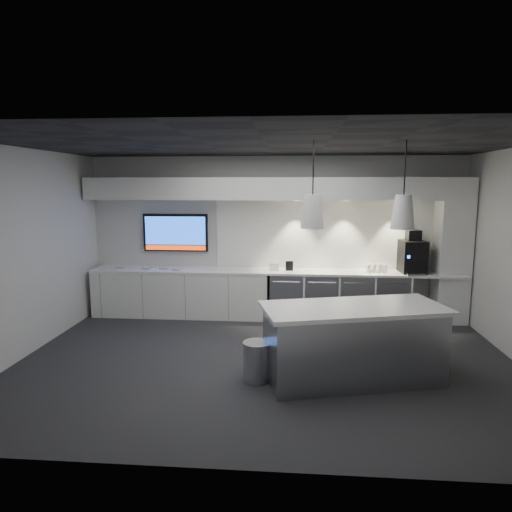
# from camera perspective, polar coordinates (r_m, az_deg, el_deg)

# --- Properties ---
(floor) EXTENTS (7.00, 7.00, 0.00)m
(floor) POSITION_cam_1_polar(r_m,az_deg,el_deg) (6.62, 1.28, -13.03)
(floor) COLOR #28282A
(floor) RESTS_ON ground
(ceiling) EXTENTS (7.00, 7.00, 0.00)m
(ceiling) POSITION_cam_1_polar(r_m,az_deg,el_deg) (6.16, 1.38, 13.79)
(ceiling) COLOR black
(ceiling) RESTS_ON wall_back
(wall_back) EXTENTS (7.00, 0.00, 7.00)m
(wall_back) POSITION_cam_1_polar(r_m,az_deg,el_deg) (8.69, 2.30, 2.48)
(wall_back) COLOR silver
(wall_back) RESTS_ON floor
(wall_front) EXTENTS (7.00, 0.00, 7.00)m
(wall_front) POSITION_cam_1_polar(r_m,az_deg,el_deg) (3.78, -0.93, -6.09)
(wall_front) COLOR silver
(wall_front) RESTS_ON floor
(wall_left) EXTENTS (0.00, 7.00, 7.00)m
(wall_left) POSITION_cam_1_polar(r_m,az_deg,el_deg) (7.31, -27.22, 0.26)
(wall_left) COLOR silver
(wall_left) RESTS_ON floor
(back_counter) EXTENTS (6.80, 0.65, 0.04)m
(back_counter) POSITION_cam_1_polar(r_m,az_deg,el_deg) (8.47, 2.18, -1.94)
(back_counter) COLOR white
(back_counter) RESTS_ON left_base_cabinets
(left_base_cabinets) EXTENTS (3.30, 0.63, 0.86)m
(left_base_cabinets) POSITION_cam_1_polar(r_m,az_deg,el_deg) (8.81, -9.32, -4.61)
(left_base_cabinets) COLOR white
(left_base_cabinets) RESTS_ON floor
(fridge_unit_a) EXTENTS (0.60, 0.61, 0.85)m
(fridge_unit_a) POSITION_cam_1_polar(r_m,az_deg,el_deg) (8.56, 3.84, -4.96)
(fridge_unit_a) COLOR #97999F
(fridge_unit_a) RESTS_ON floor
(fridge_unit_b) EXTENTS (0.60, 0.61, 0.85)m
(fridge_unit_b) POSITION_cam_1_polar(r_m,az_deg,el_deg) (8.57, 8.07, -5.00)
(fridge_unit_b) COLOR #97999F
(fridge_unit_b) RESTS_ON floor
(fridge_unit_c) EXTENTS (0.60, 0.61, 0.85)m
(fridge_unit_c) POSITION_cam_1_polar(r_m,az_deg,el_deg) (8.63, 12.27, -5.02)
(fridge_unit_c) COLOR #97999F
(fridge_unit_c) RESTS_ON floor
(fridge_unit_d) EXTENTS (0.60, 0.61, 0.85)m
(fridge_unit_d) POSITION_cam_1_polar(r_m,az_deg,el_deg) (8.74, 16.38, -5.01)
(fridge_unit_d) COLOR #97999F
(fridge_unit_d) RESTS_ON floor
(backsplash) EXTENTS (4.60, 0.03, 1.30)m
(backsplash) POSITION_cam_1_polar(r_m,az_deg,el_deg) (8.70, 10.23, 2.68)
(backsplash) COLOR white
(backsplash) RESTS_ON wall_back
(soffit) EXTENTS (6.90, 0.60, 0.40)m
(soffit) POSITION_cam_1_polar(r_m,az_deg,el_deg) (8.34, 2.25, 8.40)
(soffit) COLOR white
(soffit) RESTS_ON wall_back
(column) EXTENTS (0.55, 0.55, 2.60)m
(column) POSITION_cam_1_polar(r_m,az_deg,el_deg) (8.88, 23.31, 0.59)
(column) COLOR white
(column) RESTS_ON floor
(wall_tv) EXTENTS (1.25, 0.07, 0.72)m
(wall_tv) POSITION_cam_1_polar(r_m,az_deg,el_deg) (8.92, -10.02, 2.90)
(wall_tv) COLOR black
(wall_tv) RESTS_ON wall_back
(island) EXTENTS (2.45, 1.52, 0.97)m
(island) POSITION_cam_1_polar(r_m,az_deg,el_deg) (6.03, 12.01, -10.55)
(island) COLOR #97999F
(island) RESTS_ON floor
(bin) EXTENTS (0.36, 0.36, 0.50)m
(bin) POSITION_cam_1_polar(r_m,az_deg,el_deg) (5.96, 0.11, -13.01)
(bin) COLOR #97999F
(bin) RESTS_ON floor
(coffee_machine) EXTENTS (0.45, 0.62, 0.77)m
(coffee_machine) POSITION_cam_1_polar(r_m,az_deg,el_deg) (8.70, 18.97, 0.11)
(coffee_machine) COLOR black
(coffee_machine) RESTS_ON back_counter
(sign_black) EXTENTS (0.14, 0.04, 0.18)m
(sign_black) POSITION_cam_1_polar(r_m,az_deg,el_deg) (8.43, 4.19, -1.24)
(sign_black) COLOR black
(sign_black) RESTS_ON back_counter
(sign_white) EXTENTS (0.18, 0.06, 0.14)m
(sign_white) POSITION_cam_1_polar(r_m,az_deg,el_deg) (8.41, 2.28, -1.39)
(sign_white) COLOR white
(sign_white) RESTS_ON back_counter
(cup_cluster) EXTENTS (0.36, 0.17, 0.14)m
(cup_cluster) POSITION_cam_1_polar(r_m,az_deg,el_deg) (8.57, 14.84, -1.48)
(cup_cluster) COLOR white
(cup_cluster) RESTS_ON back_counter
(tray_a) EXTENTS (0.20, 0.20, 0.02)m
(tray_a) POSITION_cam_1_polar(r_m,az_deg,el_deg) (9.04, -16.63, -1.40)
(tray_a) COLOR #A5A5A5
(tray_a) RESTS_ON back_counter
(tray_b) EXTENTS (0.18, 0.18, 0.02)m
(tray_b) POSITION_cam_1_polar(r_m,az_deg,el_deg) (8.84, -13.47, -1.50)
(tray_b) COLOR #A5A5A5
(tray_b) RESTS_ON back_counter
(tray_c) EXTENTS (0.17, 0.17, 0.02)m
(tray_c) POSITION_cam_1_polar(r_m,az_deg,el_deg) (8.78, -11.45, -1.50)
(tray_c) COLOR #A5A5A5
(tray_c) RESTS_ON back_counter
(tray_d) EXTENTS (0.20, 0.20, 0.02)m
(tray_d) POSITION_cam_1_polar(r_m,az_deg,el_deg) (8.64, -9.81, -1.63)
(tray_d) COLOR #A5A5A5
(tray_d) RESTS_ON back_counter
(pendant_left) EXTENTS (0.29, 0.29, 1.11)m
(pendant_left) POSITION_cam_1_polar(r_m,az_deg,el_deg) (5.65, 7.07, 5.57)
(pendant_left) COLOR white
(pendant_left) RESTS_ON ceiling
(pendant_right) EXTENTS (0.29, 0.29, 1.11)m
(pendant_right) POSITION_cam_1_polar(r_m,az_deg,el_deg) (5.80, 17.90, 5.29)
(pendant_right) COLOR white
(pendant_right) RESTS_ON ceiling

